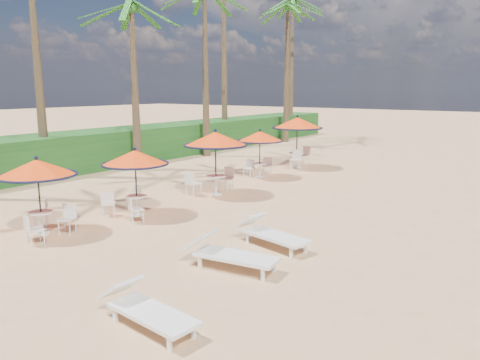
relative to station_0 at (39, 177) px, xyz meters
The scene contains 14 objects.
ground 5.67m from the station_0, ahead, with size 160.00×160.00×0.00m, color tan.
scrub_hedge 13.29m from the station_0, 127.44° to the left, with size 3.00×40.00×1.80m, color #194716.
station_0 is the anchor object (origin of this frame).
station_1 2.85m from the station_0, 77.35° to the left, with size 2.07×2.07×2.16m.
station_2 6.60m from the station_0, 82.60° to the left, with size 2.36×2.36×2.46m.
station_3 10.42m from the station_0, 88.28° to the left, with size 2.07×2.07×2.16m.
station_4 13.68m from the station_0, 88.12° to the left, with size 2.52×2.52×2.63m.
lounger_near 6.43m from the station_0, 17.78° to the right, with size 2.06×0.82×0.72m.
lounger_mid 5.80m from the station_0, ahead, with size 2.26×0.97×0.78m.
lounger_far 6.33m from the station_0, 26.27° to the left, with size 2.20×1.09×0.76m.
palm_3 11.62m from the station_0, 122.87° to the left, with size 5.00×5.00×7.82m.
palm_4 16.86m from the station_0, 112.31° to the left, with size 5.00×5.00×9.32m.
palm_6 25.13m from the station_0, 103.80° to the left, with size 5.00×5.00×9.78m.
palm_7 28.08m from the station_0, 104.74° to the left, with size 5.00×5.00×10.61m.
Camera 1 is at (6.06, -6.47, 3.93)m, focal length 35.00 mm.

